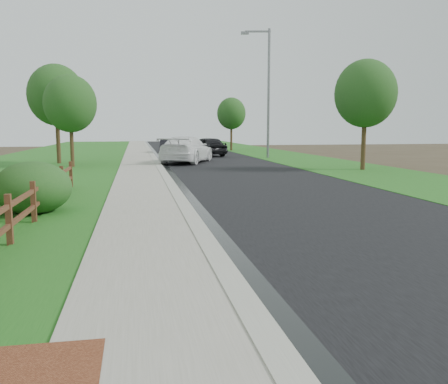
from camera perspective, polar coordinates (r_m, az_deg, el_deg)
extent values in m
plane|color=#3B3020|center=(5.63, 0.93, -17.93)|extent=(120.00, 120.00, 0.00)
cube|color=black|center=(40.44, -2.57, 4.31)|extent=(8.00, 90.00, 0.02)
cube|color=gray|center=(40.07, -8.54, 4.27)|extent=(0.40, 90.00, 0.12)
cube|color=black|center=(40.08, -8.04, 4.22)|extent=(0.50, 90.00, 0.00)
cube|color=gray|center=(40.04, -10.41, 4.21)|extent=(2.20, 90.00, 0.10)
cube|color=#1E5618|center=(40.08, -13.13, 4.11)|extent=(1.60, 90.00, 0.06)
cube|color=#1E5618|center=(40.65, -20.49, 3.86)|extent=(9.00, 90.00, 0.04)
cube|color=#1E5618|center=(41.96, 6.83, 4.40)|extent=(6.00, 90.00, 0.04)
cube|color=#4D2719|center=(10.66, -24.44, -3.16)|extent=(0.12, 0.12, 1.10)
cube|color=#4D2719|center=(12.97, -21.94, -1.19)|extent=(0.12, 0.12, 1.10)
cube|color=#4D2719|center=(15.31, -20.19, 0.19)|extent=(0.12, 0.12, 1.10)
cube|color=#4D2719|center=(17.66, -18.92, 1.20)|extent=(0.12, 0.12, 1.10)
cube|color=#4D2719|center=(20.03, -17.94, 1.97)|extent=(0.12, 0.12, 1.10)
cube|color=#4D2719|center=(11.83, -23.04, -2.55)|extent=(0.08, 2.35, 0.10)
cube|color=#4D2719|center=(11.77, -23.14, -0.64)|extent=(0.08, 2.35, 0.10)
cube|color=#4D2719|center=(14.15, -20.97, -0.84)|extent=(0.08, 2.35, 0.10)
cube|color=#4D2719|center=(14.10, -21.05, 0.76)|extent=(0.08, 2.35, 0.10)
cube|color=#4D2719|center=(16.50, -19.49, 0.38)|extent=(0.08, 2.35, 0.10)
cube|color=#4D2719|center=(16.45, -19.56, 1.76)|extent=(0.08, 2.35, 0.10)
cube|color=#4D2719|center=(18.86, -18.38, 1.30)|extent=(0.08, 2.35, 0.10)
cube|color=#4D2719|center=(18.82, -18.44, 2.51)|extent=(0.08, 2.35, 0.10)
imported|color=white|center=(32.99, -4.53, 5.11)|extent=(4.69, 6.74, 1.81)
imported|color=black|center=(40.96, -2.01, 5.52)|extent=(3.14, 5.17, 1.65)
imported|color=black|center=(45.53, -6.79, 5.51)|extent=(1.74, 4.19, 1.35)
cylinder|color=slate|center=(38.42, 5.38, 11.61)|extent=(0.20, 0.20, 10.08)
cube|color=slate|center=(38.98, 4.09, 18.71)|extent=(2.00, 0.52, 0.13)
cube|color=slate|center=(38.92, 2.53, 18.57)|extent=(0.65, 0.36, 0.20)
ellipsoid|color=#1B4A1A|center=(14.45, -22.00, 0.47)|extent=(2.63, 2.63, 1.50)
ellipsoid|color=#1B4A1A|center=(17.16, -22.51, 1.07)|extent=(1.71, 1.71, 1.23)
cylinder|color=#3B2D18|center=(30.75, -17.85, 6.01)|extent=(0.23, 0.23, 3.40)
ellipsoid|color=#1B4A1A|center=(30.77, -18.02, 10.09)|extent=(3.18, 3.18, 3.50)
cylinder|color=#3B2D18|center=(28.36, 16.47, 6.36)|extent=(0.26, 0.26, 3.80)
ellipsoid|color=#1B4A1A|center=(28.42, 16.66, 11.29)|extent=(3.48, 3.48, 3.83)
cylinder|color=#3B2D18|center=(33.91, -19.36, 6.59)|extent=(0.28, 0.28, 4.01)
ellipsoid|color=#1B4A1A|center=(33.98, -19.55, 10.94)|extent=(3.70, 3.70, 4.07)
cylinder|color=#3B2D18|center=(50.50, 0.88, 6.93)|extent=(0.23, 0.23, 3.43)
ellipsoid|color=#1B4A1A|center=(50.52, 0.89, 9.43)|extent=(3.03, 3.03, 3.33)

